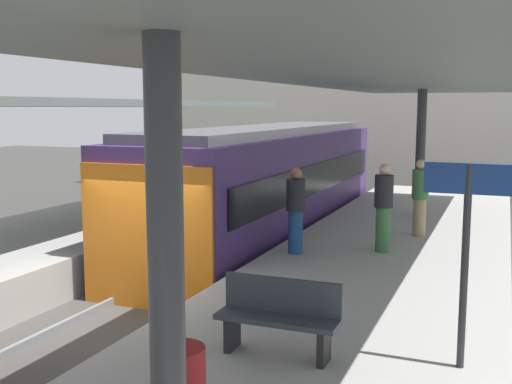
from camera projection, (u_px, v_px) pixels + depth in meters
ground_plane at (122, 335)px, 10.27m from camera, size 80.00×80.00×0.00m
platform_right at (344, 339)px, 8.78m from camera, size 4.40×28.00×1.00m
track_ballast at (121, 330)px, 10.26m from camera, size 3.20×28.00×0.20m
rail_near_side at (86, 314)px, 10.50m from camera, size 0.08×28.00×0.14m
rail_far_side at (158, 326)px, 9.96m from camera, size 0.08×28.00×0.14m
commuter_train at (268, 186)px, 16.28m from camera, size 2.78×12.06×3.10m
canopy_right at (371, 75)px, 9.55m from camera, size 4.18×21.00×3.40m
platform_bench at (279, 314)px, 6.93m from camera, size 1.40×0.41×0.86m
platform_sign at (467, 219)px, 6.41m from camera, size 0.90×0.08×2.21m
passenger_near_bench at (420, 196)px, 13.33m from camera, size 0.36×0.36×1.68m
passenger_mid_platform at (296, 209)px, 11.71m from camera, size 0.36×0.36×1.66m
passenger_far_end at (383, 206)px, 11.83m from camera, size 0.36×0.36×1.72m
station_building_backdrop at (363, 70)px, 28.03m from camera, size 18.00×6.00×11.00m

